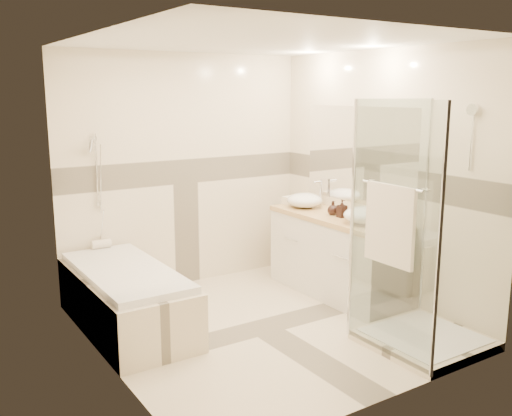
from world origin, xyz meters
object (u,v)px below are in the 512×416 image
bathtub (126,295)px  shower_enclosure (410,288)px  vessel_sink_near (305,200)px  vanity (336,255)px  amenity_bottle_b (333,208)px  vessel_sink_far (364,215)px  amenity_bottle_a (342,209)px

bathtub → shower_enclosure: 2.47m
vessel_sink_near → vanity: bearing=-87.8°
vanity → amenity_bottle_b: bearing=112.9°
vessel_sink_far → amenity_bottle_b: bearing=90.0°
shower_enclosure → amenity_bottle_a: shower_enclosure is taller
bathtub → vessel_sink_far: size_ratio=4.23×
bathtub → vessel_sink_near: vessel_sink_near is taller
vessel_sink_far → amenity_bottle_b: 0.46m
bathtub → vanity: 2.18m
vessel_sink_near → vessel_sink_far: bearing=-90.0°
vessel_sink_far → shower_enclosure: bearing=-107.7°
amenity_bottle_b → bathtub: bearing=171.9°
shower_enclosure → vessel_sink_far: bearing=72.3°
shower_enclosure → amenity_bottle_b: bearing=78.3°
bathtub → vessel_sink_far: 2.35m
vessel_sink_far → amenity_bottle_a: 0.33m
vessel_sink_far → amenity_bottle_b: size_ratio=2.79×
shower_enclosure → vessel_sink_far: (0.27, 0.85, 0.43)m
vanity → amenity_bottle_b: 0.50m
vanity → vessel_sink_near: bearing=92.2°
bathtub → vanity: (2.15, -0.35, 0.12)m
vanity → vessel_sink_far: (-0.02, -0.42, 0.50)m
vessel_sink_far → vanity: bearing=87.3°
vanity → shower_enclosure: bearing=-103.0°
vanity → bathtub: bearing=170.8°
vessel_sink_far → amenity_bottle_b: (0.00, 0.46, -0.01)m
vessel_sink_far → amenity_bottle_a: size_ratio=2.22×
bathtub → amenity_bottle_a: 2.27m
vanity → vessel_sink_far: 0.65m
vanity → vessel_sink_near: (-0.02, 0.52, 0.50)m
shower_enclosure → vessel_sink_near: size_ratio=5.22×
vessel_sink_near → shower_enclosure: bearing=-98.7°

